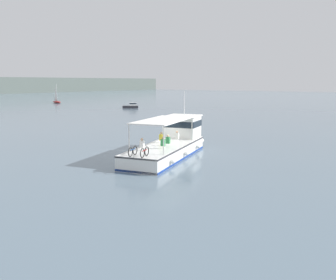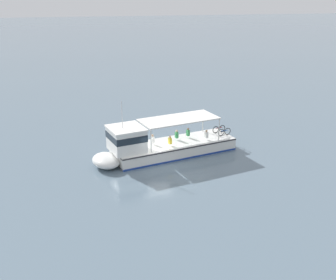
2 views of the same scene
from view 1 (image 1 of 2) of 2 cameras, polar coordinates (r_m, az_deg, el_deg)
ground_plane at (r=31.94m, az=-0.91°, el=-1.88°), size 400.00×400.00×0.00m
ferry_main at (r=30.64m, az=0.70°, el=-0.42°), size 13.07×5.99×5.32m
motorboat_near_port at (r=84.57m, az=-5.83°, el=5.42°), size 3.31×3.59×1.26m
sailboat_far_left at (r=108.88m, az=-17.24°, el=5.91°), size 2.81×5.00×5.40m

